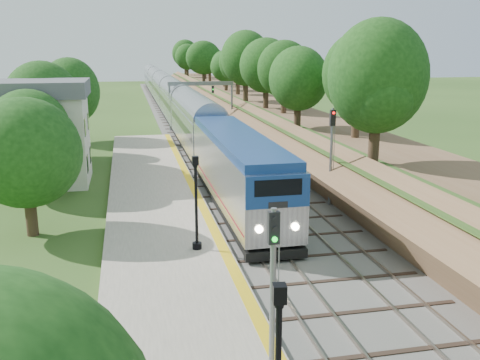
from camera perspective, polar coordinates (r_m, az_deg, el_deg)
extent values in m
cube|color=#4C4944|center=(74.36, -5.03, 5.93)|extent=(9.50, 170.00, 0.12)
cube|color=gray|center=(74.06, -7.13, 5.95)|extent=(0.08, 170.00, 0.16)
cube|color=gray|center=(74.20, -6.02, 5.99)|extent=(0.08, 170.00, 0.16)
cube|color=gray|center=(74.50, -4.05, 6.07)|extent=(0.08, 170.00, 0.16)
cube|color=gray|center=(74.71, -2.95, 6.11)|extent=(0.08, 170.00, 0.16)
cube|color=gray|center=(30.90, -8.25, -5.54)|extent=(6.40, 68.00, 0.38)
cube|color=gold|center=(31.11, -3.00, -4.88)|extent=(0.55, 68.00, 0.01)
cube|color=brown|center=(75.89, 2.14, 7.23)|extent=(9.00, 170.00, 3.00)
cube|color=brown|center=(75.07, -0.77, 7.01)|extent=(4.47, 170.00, 4.54)
cylinder|color=#332316|center=(29.24, 23.59, 0.71)|extent=(0.60, 0.60, 2.62)
cylinder|color=#332316|center=(75.26, 1.04, 9.33)|extent=(0.60, 0.60, 2.62)
sphere|color=#153C10|center=(75.06, 1.05, 12.04)|extent=(5.70, 5.70, 5.70)
cylinder|color=#332316|center=(124.39, -4.24, 11.15)|extent=(0.60, 0.60, 2.62)
sphere|color=#153C10|center=(124.27, -4.27, 12.79)|extent=(5.70, 5.70, 5.70)
cube|color=silver|center=(44.25, -21.14, 3.90)|extent=(8.00, 6.00, 6.80)
cube|color=#56595E|center=(43.79, -21.60, 9.05)|extent=(8.60, 6.60, 1.20)
cube|color=black|center=(42.31, -15.96, 1.67)|extent=(0.05, 1.10, 1.30)
cube|color=black|center=(45.83, -15.68, 2.61)|extent=(0.05, 1.10, 1.30)
cube|color=black|center=(41.83, -16.21, 5.42)|extent=(0.05, 1.10, 1.30)
cube|color=black|center=(45.38, -15.91, 6.07)|extent=(0.05, 1.10, 1.30)
cylinder|color=slate|center=(68.70, -7.49, 7.75)|extent=(0.24, 0.24, 6.20)
cylinder|color=slate|center=(69.78, -0.87, 7.96)|extent=(0.24, 0.24, 6.20)
cube|color=slate|center=(68.88, -4.19, 10.23)|extent=(8.40, 0.25, 0.50)
cube|color=black|center=(68.49, -6.27, 9.53)|extent=(0.30, 0.20, 0.90)
cube|color=black|center=(69.01, -2.91, 9.63)|extent=(0.30, 0.20, 0.90)
cylinder|color=#332316|center=(40.50, -18.93, 0.07)|extent=(0.60, 0.60, 2.45)
sphere|color=#153C10|center=(39.87, -19.30, 4.71)|extent=(5.32, 5.32, 5.32)
cylinder|color=#332316|center=(56.10, -17.09, 3.93)|extent=(0.60, 0.60, 2.45)
sphere|color=#153C10|center=(55.65, -17.34, 7.30)|extent=(5.32, 5.32, 5.32)
cube|color=black|center=(35.36, -0.30, -2.16)|extent=(2.95, 18.47, 0.64)
cube|color=#B7BAC1|center=(34.82, -0.31, 1.22)|extent=(3.21, 19.24, 3.63)
cube|color=navy|center=(34.42, -0.31, 4.55)|extent=(3.08, 18.47, 0.47)
cube|color=navy|center=(25.48, 4.08, -1.26)|extent=(3.17, 0.10, 1.60)
cube|color=black|center=(25.38, 4.11, -0.82)|extent=(2.35, 0.06, 0.80)
cube|color=maroon|center=(35.11, -0.31, -0.74)|extent=(3.23, 18.86, 0.11)
cube|color=#B7BAC1|center=(55.19, -4.72, 5.54)|extent=(3.21, 21.38, 4.17)
cube|color=#B7BAC1|center=(76.88, -6.84, 7.88)|extent=(3.21, 21.38, 4.17)
cube|color=#B7BAC1|center=(98.70, -8.04, 9.18)|extent=(3.21, 21.38, 4.17)
cube|color=#B7BAC1|center=(120.57, -8.81, 10.01)|extent=(3.21, 21.38, 4.17)
cube|color=#B7BAC1|center=(142.48, -9.34, 10.58)|extent=(3.21, 21.38, 4.17)
cube|color=black|center=(12.36, 4.23, -11.99)|extent=(0.34, 0.34, 0.44)
cube|color=silver|center=(12.36, 4.23, -11.99)|extent=(0.24, 0.24, 0.33)
cylinder|color=black|center=(27.70, -4.60, -7.00)|extent=(0.48, 0.48, 0.33)
cylinder|color=black|center=(27.01, -4.69, -2.79)|extent=(0.15, 0.15, 4.24)
cube|color=black|center=(26.43, -4.79, 2.07)|extent=(0.31, 0.31, 0.44)
cube|color=silver|center=(26.43, -4.79, 2.07)|extent=(0.22, 0.22, 0.33)
cylinder|color=slate|center=(16.25, 3.49, -12.54)|extent=(0.17, 0.17, 5.62)
cube|color=black|center=(15.39, 3.61, -5.09)|extent=(0.33, 0.21, 0.97)
cylinder|color=#0CE526|center=(15.27, 3.74, -5.24)|extent=(0.16, 0.06, 0.16)
cylinder|color=slate|center=(35.80, 9.69, 2.40)|extent=(0.19, 0.19, 6.49)
cube|color=black|center=(35.38, 9.86, 6.55)|extent=(0.36, 0.23, 1.05)
cylinder|color=#FF0C0C|center=(35.25, 9.94, 6.52)|extent=(0.17, 0.06, 0.17)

